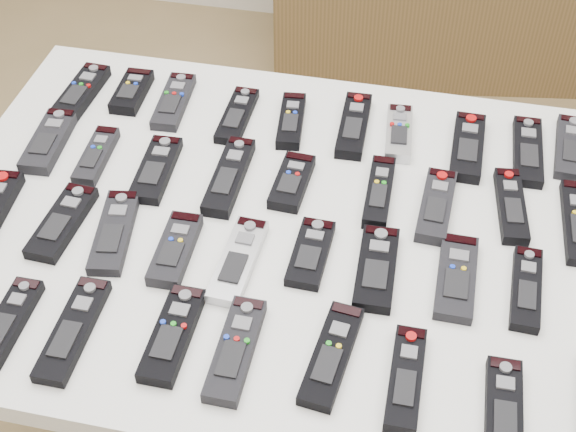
% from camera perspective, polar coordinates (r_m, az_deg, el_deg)
% --- Properties ---
extents(table, '(1.25, 0.88, 0.78)m').
position_cam_1_polar(table, '(1.43, 0.00, -2.21)').
color(table, white).
rests_on(table, ground).
extents(remote_0, '(0.06, 0.18, 0.02)m').
position_cam_1_polar(remote_0, '(1.71, -14.53, 8.46)').
color(remote_0, black).
rests_on(remote_0, table).
extents(remote_1, '(0.06, 0.13, 0.02)m').
position_cam_1_polar(remote_1, '(1.69, -11.05, 8.68)').
color(remote_1, black).
rests_on(remote_1, table).
extents(remote_2, '(0.06, 0.18, 0.02)m').
position_cam_1_polar(remote_2, '(1.66, -8.13, 8.06)').
color(remote_2, black).
rests_on(remote_2, table).
extents(remote_3, '(0.05, 0.17, 0.02)m').
position_cam_1_polar(remote_3, '(1.61, -3.64, 7.14)').
color(remote_3, black).
rests_on(remote_3, table).
extents(remote_4, '(0.06, 0.16, 0.02)m').
position_cam_1_polar(remote_4, '(1.59, 0.23, 6.79)').
color(remote_4, black).
rests_on(remote_4, table).
extents(remote_5, '(0.06, 0.19, 0.02)m').
position_cam_1_polar(remote_5, '(1.58, 4.70, 6.44)').
color(remote_5, black).
rests_on(remote_5, table).
extents(remote_6, '(0.06, 0.16, 0.02)m').
position_cam_1_polar(remote_6, '(1.57, 7.88, 5.84)').
color(remote_6, '#B7B7BC').
rests_on(remote_6, table).
extents(remote_7, '(0.06, 0.19, 0.02)m').
position_cam_1_polar(remote_7, '(1.56, 12.65, 4.82)').
color(remote_7, black).
rests_on(remote_7, table).
extents(remote_8, '(0.06, 0.19, 0.02)m').
position_cam_1_polar(remote_8, '(1.58, 16.68, 4.43)').
color(remote_8, black).
rests_on(remote_8, table).
extents(remote_9, '(0.07, 0.18, 0.02)m').
position_cam_1_polar(remote_9, '(1.62, 19.56, 4.58)').
color(remote_9, black).
rests_on(remote_9, table).
extents(remote_10, '(0.07, 0.18, 0.02)m').
position_cam_1_polar(remote_10, '(1.60, -16.64, 5.13)').
color(remote_10, black).
rests_on(remote_10, table).
extents(remote_11, '(0.05, 0.15, 0.02)m').
position_cam_1_polar(remote_11, '(1.55, -13.48, 4.18)').
color(remote_11, black).
rests_on(remote_11, table).
extents(remote_12, '(0.07, 0.17, 0.02)m').
position_cam_1_polar(remote_12, '(1.50, -9.36, 3.30)').
color(remote_12, black).
rests_on(remote_12, table).
extents(remote_13, '(0.05, 0.20, 0.02)m').
position_cam_1_polar(remote_13, '(1.46, -4.21, 2.83)').
color(remote_13, black).
rests_on(remote_13, table).
extents(remote_14, '(0.06, 0.14, 0.02)m').
position_cam_1_polar(remote_14, '(1.45, 0.28, 2.45)').
color(remote_14, black).
rests_on(remote_14, table).
extents(remote_15, '(0.05, 0.17, 0.02)m').
position_cam_1_polar(remote_15, '(1.44, 6.50, 1.71)').
color(remote_15, black).
rests_on(remote_15, table).
extents(remote_16, '(0.06, 0.18, 0.02)m').
position_cam_1_polar(remote_16, '(1.43, 10.50, 0.71)').
color(remote_16, black).
rests_on(remote_16, table).
extents(remote_17, '(0.06, 0.18, 0.02)m').
position_cam_1_polar(remote_17, '(1.46, 15.58, 0.71)').
color(remote_17, black).
rests_on(remote_17, table).
extents(remote_20, '(0.07, 0.18, 0.02)m').
position_cam_1_polar(remote_20, '(1.43, -15.76, -0.42)').
color(remote_20, black).
rests_on(remote_20, table).
extents(remote_21, '(0.08, 0.19, 0.02)m').
position_cam_1_polar(remote_21, '(1.39, -12.24, -1.11)').
color(remote_21, black).
rests_on(remote_21, table).
extents(remote_22, '(0.06, 0.16, 0.02)m').
position_cam_1_polar(remote_22, '(1.35, -8.03, -2.37)').
color(remote_22, black).
rests_on(remote_22, table).
extents(remote_23, '(0.06, 0.19, 0.02)m').
position_cam_1_polar(remote_23, '(1.32, -3.56, -3.19)').
color(remote_23, '#B7B7BC').
rests_on(remote_23, table).
extents(remote_24, '(0.06, 0.15, 0.02)m').
position_cam_1_polar(remote_24, '(1.33, 1.62, -2.66)').
color(remote_24, black).
rests_on(remote_24, table).
extents(remote_25, '(0.07, 0.17, 0.02)m').
position_cam_1_polar(remote_25, '(1.31, 6.31, -3.71)').
color(remote_25, black).
rests_on(remote_25, table).
extents(remote_26, '(0.06, 0.18, 0.02)m').
position_cam_1_polar(remote_26, '(1.32, 11.89, -4.28)').
color(remote_26, black).
rests_on(remote_26, table).
extents(remote_27, '(0.05, 0.17, 0.02)m').
position_cam_1_polar(remote_27, '(1.33, 16.58, -4.97)').
color(remote_27, black).
rests_on(remote_27, table).
extents(remote_30, '(0.05, 0.16, 0.02)m').
position_cam_1_polar(remote_30, '(1.31, -19.25, -7.12)').
color(remote_30, black).
rests_on(remote_30, table).
extents(remote_31, '(0.05, 0.19, 0.02)m').
position_cam_1_polar(remote_31, '(1.27, -15.03, -7.81)').
color(remote_31, black).
rests_on(remote_31, table).
extents(remote_32, '(0.06, 0.18, 0.02)m').
position_cam_1_polar(remote_32, '(1.23, -8.21, -8.33)').
color(remote_32, black).
rests_on(remote_32, table).
extents(remote_33, '(0.05, 0.18, 0.02)m').
position_cam_1_polar(remote_33, '(1.21, -3.76, -9.47)').
color(remote_33, black).
rests_on(remote_33, table).
extents(remote_34, '(0.07, 0.19, 0.02)m').
position_cam_1_polar(remote_34, '(1.20, 3.12, -9.85)').
color(remote_34, black).
rests_on(remote_34, table).
extents(remote_35, '(0.05, 0.17, 0.02)m').
position_cam_1_polar(remote_35, '(1.19, 8.37, -11.36)').
color(remote_35, black).
rests_on(remote_35, table).
extents(remote_36, '(0.05, 0.16, 0.02)m').
position_cam_1_polar(remote_36, '(1.19, 15.10, -13.11)').
color(remote_36, black).
rests_on(remote_36, table).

